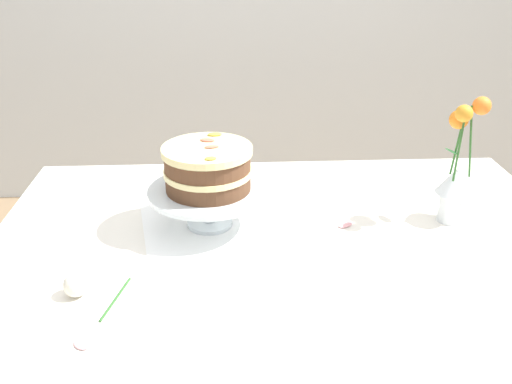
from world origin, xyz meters
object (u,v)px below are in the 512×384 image
object	(u,v)px
cake_stand	(209,195)
flower_vase	(457,173)
dining_table	(288,282)
fallen_rose	(77,285)
layer_cake	(208,168)

from	to	relation	value
cake_stand	flower_vase	distance (m)	0.60
dining_table	cake_stand	world-z (taller)	cake_stand
flower_vase	cake_stand	bearing A→B (deg)	179.72
cake_stand	flower_vase	world-z (taller)	flower_vase
fallen_rose	layer_cake	bearing A→B (deg)	47.23
dining_table	cake_stand	size ratio (longest dim) A/B	4.83
cake_stand	flower_vase	bearing A→B (deg)	-0.28
cake_stand	fallen_rose	size ratio (longest dim) A/B	2.08
dining_table	flower_vase	world-z (taller)	flower_vase
dining_table	fallen_rose	world-z (taller)	fallen_rose
dining_table	layer_cake	bearing A→B (deg)	147.11
layer_cake	flower_vase	xyz separation A→B (m)	(0.60, -0.00, -0.03)
layer_cake	dining_table	bearing A→B (deg)	-32.89
dining_table	fallen_rose	xyz separation A→B (m)	(-0.44, -0.16, 0.11)
dining_table	flower_vase	distance (m)	0.48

